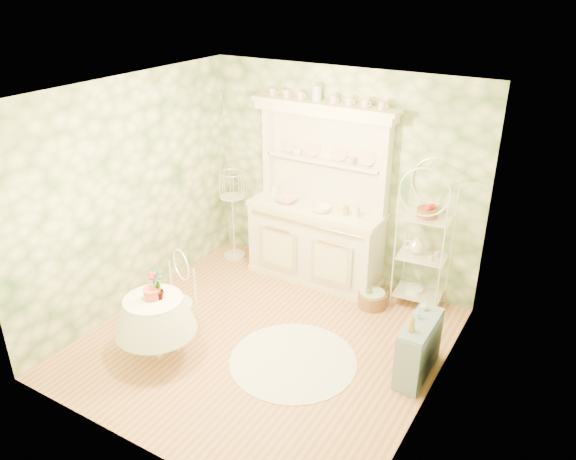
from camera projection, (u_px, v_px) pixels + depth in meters
The scene contains 22 objects.
floor at pixel (265, 341), 6.16m from camera, with size 3.60×3.60×0.00m, color tan.
ceiling at pixel (259, 93), 5.01m from camera, with size 3.60×3.60×0.00m, color white.
wall_left at pixel (131, 196), 6.42m from camera, with size 3.60×3.60×0.00m, color #EBECBA.
wall_right at pixel (440, 276), 4.75m from camera, with size 3.60×3.60×0.00m, color #EBECBA.
wall_back at pixel (341, 178), 6.98m from camera, with size 3.60×3.60×0.00m, color #EBECBA.
wall_front at pixel (130, 318), 4.18m from camera, with size 3.60×3.60×0.00m, color #EBECBA.
kitchen_dresser at pixel (316, 197), 6.95m from camera, with size 1.87×0.61×2.29m, color white.
bakers_rack at pixel (425, 234), 6.46m from camera, with size 0.58×0.41×1.87m, color white.
side_shelf at pixel (418, 350), 5.56m from camera, with size 0.24×0.65×0.56m, color #7D94A7.
round_table at pixel (156, 325), 5.74m from camera, with size 0.73×0.73×0.80m, color white.
cafe_chair at pixel (174, 308), 6.04m from camera, with size 0.36×0.36×0.79m, color white.
birdcage_stand at pixel (233, 209), 7.66m from camera, with size 0.34×0.34×1.46m, color white.
floor_basket at pixel (372, 298), 6.75m from camera, with size 0.33×0.33×0.21m, color #8F5E38.
lace_rug at pixel (293, 361), 5.84m from camera, with size 1.34×1.34×0.01m, color white.
bowl_floral at pixel (286, 202), 7.15m from camera, with size 0.28×0.28×0.07m, color white.
bowl_white at pixel (321, 211), 6.87m from camera, with size 0.25×0.25×0.08m, color white.
cup_left at pixel (297, 153), 7.05m from camera, with size 0.12×0.12×0.10m, color white.
cup_right at pixel (351, 162), 6.70m from camera, with size 0.10×0.10×0.09m, color white.
potted_geranium at pixel (158, 287), 5.56m from camera, with size 0.17×0.12×0.32m, color #3F7238.
bottle_amber at pixel (411, 325), 5.26m from camera, with size 0.07×0.07×0.18m, color #B08E3E.
bottle_blue at pixel (418, 315), 5.47m from camera, with size 0.04×0.04×0.09m, color #A1C3D9.
bottle_glass at pixel (425, 307), 5.60m from camera, with size 0.07×0.07×0.09m, color silver.
Camera 1 is at (2.81, -4.21, 3.72)m, focal length 35.00 mm.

